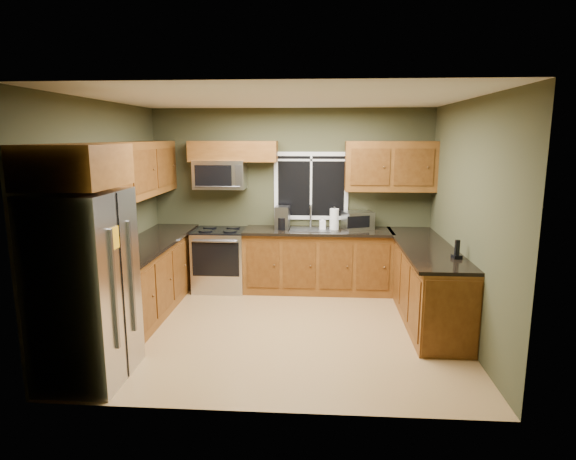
# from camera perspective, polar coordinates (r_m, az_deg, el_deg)

# --- Properties ---
(floor) EXTENTS (4.20, 4.20, 0.00)m
(floor) POSITION_cam_1_polar(r_m,az_deg,el_deg) (5.94, -0.73, -11.60)
(floor) COLOR #9C7444
(floor) RESTS_ON ground
(ceiling) EXTENTS (4.20, 4.20, 0.00)m
(ceiling) POSITION_cam_1_polar(r_m,az_deg,el_deg) (5.50, -0.80, 15.34)
(ceiling) COLOR white
(ceiling) RESTS_ON back_wall
(back_wall) EXTENTS (4.20, 0.00, 4.20)m
(back_wall) POSITION_cam_1_polar(r_m,az_deg,el_deg) (7.34, 0.39, 3.70)
(back_wall) COLOR #393A23
(back_wall) RESTS_ON ground
(front_wall) EXTENTS (4.20, 0.00, 4.20)m
(front_wall) POSITION_cam_1_polar(r_m,az_deg,el_deg) (3.81, -2.98, -3.22)
(front_wall) COLOR #393A23
(front_wall) RESTS_ON ground
(left_wall) EXTENTS (0.00, 3.60, 3.60)m
(left_wall) POSITION_cam_1_polar(r_m,az_deg,el_deg) (6.10, -20.82, 1.48)
(left_wall) COLOR #393A23
(left_wall) RESTS_ON ground
(right_wall) EXTENTS (0.00, 3.60, 3.60)m
(right_wall) POSITION_cam_1_polar(r_m,az_deg,el_deg) (5.79, 20.45, 1.01)
(right_wall) COLOR #393A23
(right_wall) RESTS_ON ground
(window) EXTENTS (1.12, 0.03, 1.02)m
(window) POSITION_cam_1_polar(r_m,az_deg,el_deg) (7.29, 2.75, 5.24)
(window) COLOR white
(window) RESTS_ON back_wall
(base_cabinets_left) EXTENTS (0.60, 2.65, 0.90)m
(base_cabinets_left) POSITION_cam_1_polar(r_m,az_deg,el_deg) (6.61, -16.21, -5.54)
(base_cabinets_left) COLOR brown
(base_cabinets_left) RESTS_ON ground
(countertop_left) EXTENTS (0.65, 2.65, 0.04)m
(countertop_left) POSITION_cam_1_polar(r_m,az_deg,el_deg) (6.49, -16.22, -1.57)
(countertop_left) COLOR black
(countertop_left) RESTS_ON base_cabinets_left
(base_cabinets_back) EXTENTS (2.17, 0.60, 0.90)m
(base_cabinets_back) POSITION_cam_1_polar(r_m,az_deg,el_deg) (7.20, 3.53, -3.76)
(base_cabinets_back) COLOR brown
(base_cabinets_back) RESTS_ON ground
(countertop_back) EXTENTS (2.17, 0.65, 0.04)m
(countertop_back) POSITION_cam_1_polar(r_m,az_deg,el_deg) (7.07, 3.58, -0.13)
(countertop_back) COLOR black
(countertop_back) RESTS_ON base_cabinets_back
(base_cabinets_peninsula) EXTENTS (0.60, 2.52, 0.90)m
(base_cabinets_peninsula) POSITION_cam_1_polar(r_m,az_deg,el_deg) (6.43, 15.98, -6.01)
(base_cabinets_peninsula) COLOR brown
(base_cabinets_peninsula) RESTS_ON ground
(countertop_peninsula) EXTENTS (0.65, 2.50, 0.04)m
(countertop_peninsula) POSITION_cam_1_polar(r_m,az_deg,el_deg) (6.31, 15.97, -1.91)
(countertop_peninsula) COLOR black
(countertop_peninsula) RESTS_ON base_cabinets_peninsula
(upper_cabinets_left) EXTENTS (0.33, 2.65, 0.72)m
(upper_cabinets_left) POSITION_cam_1_polar(r_m,az_deg,el_deg) (6.42, -18.03, 6.69)
(upper_cabinets_left) COLOR brown
(upper_cabinets_left) RESTS_ON left_wall
(upper_cabinets_back_left) EXTENTS (1.30, 0.33, 0.30)m
(upper_cabinets_back_left) POSITION_cam_1_polar(r_m,az_deg,el_deg) (7.22, -6.52, 9.25)
(upper_cabinets_back_left) COLOR brown
(upper_cabinets_back_left) RESTS_ON back_wall
(upper_cabinets_back_right) EXTENTS (1.30, 0.33, 0.72)m
(upper_cabinets_back_right) POSITION_cam_1_polar(r_m,az_deg,el_deg) (7.18, 12.03, 7.39)
(upper_cabinets_back_right) COLOR brown
(upper_cabinets_back_right) RESTS_ON back_wall
(upper_cabinet_over_fridge) EXTENTS (0.72, 0.90, 0.38)m
(upper_cabinet_over_fridge) POSITION_cam_1_polar(r_m,az_deg,el_deg) (4.71, -23.95, 6.97)
(upper_cabinet_over_fridge) COLOR brown
(upper_cabinet_over_fridge) RESTS_ON left_wall
(refrigerator) EXTENTS (0.74, 0.90, 1.80)m
(refrigerator) POSITION_cam_1_polar(r_m,az_deg,el_deg) (4.91, -22.91, -6.28)
(refrigerator) COLOR #B7B7BC
(refrigerator) RESTS_ON ground
(range) EXTENTS (0.76, 0.69, 0.94)m
(range) POSITION_cam_1_polar(r_m,az_deg,el_deg) (7.32, -8.02, -3.45)
(range) COLOR #B7B7BC
(range) RESTS_ON ground
(microwave) EXTENTS (0.76, 0.41, 0.42)m
(microwave) POSITION_cam_1_polar(r_m,az_deg,el_deg) (7.25, -8.07, 6.52)
(microwave) COLOR #B7B7BC
(microwave) RESTS_ON back_wall
(sink) EXTENTS (0.60, 0.42, 0.36)m
(sink) POSITION_cam_1_polar(r_m,az_deg,el_deg) (7.09, 2.65, 0.17)
(sink) COLOR slate
(sink) RESTS_ON countertop_back
(toaster_oven) EXTENTS (0.49, 0.44, 0.26)m
(toaster_oven) POSITION_cam_1_polar(r_m,az_deg,el_deg) (7.19, 8.28, 1.17)
(toaster_oven) COLOR #B7B7BC
(toaster_oven) RESTS_ON countertop_back
(coffee_maker) EXTENTS (0.22, 0.28, 0.34)m
(coffee_maker) POSITION_cam_1_polar(r_m,az_deg,el_deg) (7.10, -0.68, 1.39)
(coffee_maker) COLOR slate
(coffee_maker) RESTS_ON countertop_back
(kettle) EXTENTS (0.21, 0.21, 0.29)m
(kettle) POSITION_cam_1_polar(r_m,az_deg,el_deg) (7.08, -0.81, 1.17)
(kettle) COLOR #B7B7BC
(kettle) RESTS_ON countertop_back
(paper_towel_roll) EXTENTS (0.15, 0.15, 0.34)m
(paper_towel_roll) POSITION_cam_1_polar(r_m,az_deg,el_deg) (7.09, 5.50, 1.30)
(paper_towel_roll) COLOR white
(paper_towel_roll) RESTS_ON countertop_back
(soap_bottle_a) EXTENTS (0.13, 0.13, 0.30)m
(soap_bottle_a) POSITION_cam_1_polar(r_m,az_deg,el_deg) (7.15, -0.93, 1.40)
(soap_bottle_a) COLOR #EFA616
(soap_bottle_a) RESTS_ON countertop_back
(soap_bottle_b) EXTENTS (0.09, 0.09, 0.19)m
(soap_bottle_b) POSITION_cam_1_polar(r_m,az_deg,el_deg) (7.08, 4.12, 0.84)
(soap_bottle_b) COLOR white
(soap_bottle_b) RESTS_ON countertop_back
(soap_bottle_c) EXTENTS (0.13, 0.13, 0.17)m
(soap_bottle_c) POSITION_cam_1_polar(r_m,az_deg,el_deg) (7.12, -0.61, 0.82)
(soap_bottle_c) COLOR white
(soap_bottle_c) RESTS_ON countertop_back
(cordless_phone) EXTENTS (0.11, 0.11, 0.21)m
(cordless_phone) POSITION_cam_1_polar(r_m,az_deg,el_deg) (5.71, 19.38, -2.58)
(cordless_phone) COLOR black
(cordless_phone) RESTS_ON countertop_peninsula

